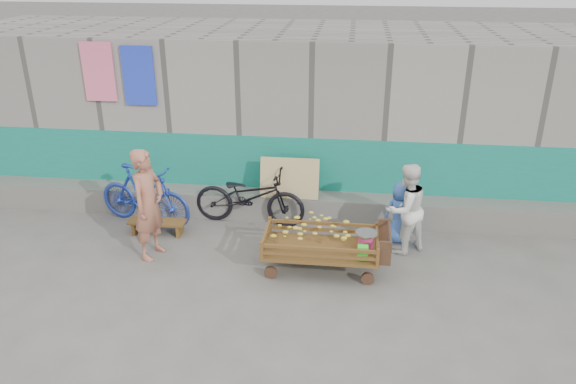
# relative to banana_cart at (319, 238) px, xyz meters

# --- Properties ---
(ground) EXTENTS (80.00, 80.00, 0.00)m
(ground) POSITION_rel_banana_cart_xyz_m (-0.91, -0.66, -0.53)
(ground) COLOR #57554F
(ground) RESTS_ON ground
(building_wall) EXTENTS (12.00, 3.50, 3.00)m
(building_wall) POSITION_rel_banana_cart_xyz_m (-0.91, 3.39, 0.94)
(building_wall) COLOR gray
(building_wall) RESTS_ON ground
(banana_cart) EXTENTS (1.83, 0.83, 0.78)m
(banana_cart) POSITION_rel_banana_cart_xyz_m (0.00, 0.00, 0.00)
(banana_cart) COLOR brown
(banana_cart) RESTS_ON ground
(bench) EXTENTS (0.94, 0.28, 0.24)m
(bench) POSITION_rel_banana_cart_xyz_m (-2.74, 0.82, -0.35)
(bench) COLOR brown
(bench) RESTS_ON ground
(vendor_man) EXTENTS (0.56, 0.72, 1.74)m
(vendor_man) POSITION_rel_banana_cart_xyz_m (-2.57, 0.13, 0.34)
(vendor_man) COLOR #A2614A
(vendor_man) RESTS_ON ground
(woman) EXTENTS (0.89, 0.86, 1.45)m
(woman) POSITION_rel_banana_cart_xyz_m (1.28, 0.73, 0.20)
(woman) COLOR white
(woman) RESTS_ON ground
(child) EXTENTS (0.58, 0.47, 1.03)m
(child) POSITION_rel_banana_cart_xyz_m (1.22, 1.03, -0.01)
(child) COLOR #3D66BD
(child) RESTS_ON ground
(bicycle_dark) EXTENTS (1.96, 0.82, 1.00)m
(bicycle_dark) POSITION_rel_banana_cart_xyz_m (-1.27, 1.39, -0.03)
(bicycle_dark) COLOR black
(bicycle_dark) RESTS_ON ground
(bicycle_blue) EXTENTS (1.81, 0.91, 1.05)m
(bicycle_blue) POSITION_rel_banana_cart_xyz_m (-3.05, 1.19, -0.00)
(bicycle_blue) COLOR #1F39A0
(bicycle_blue) RESTS_ON ground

